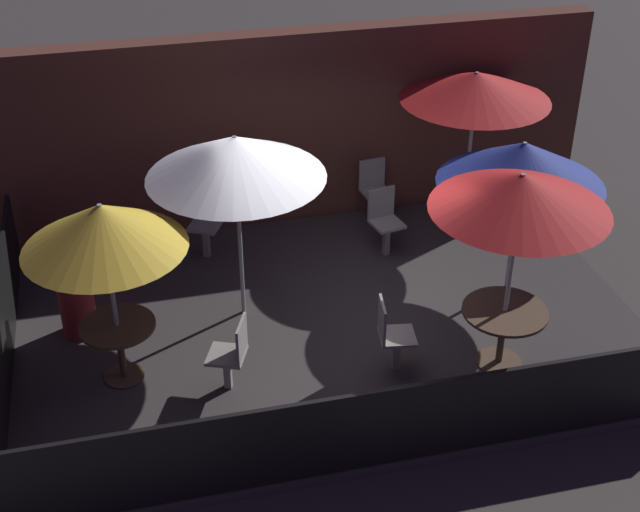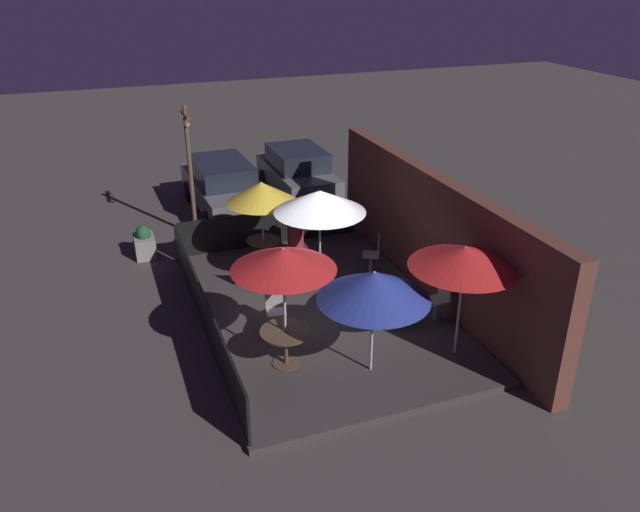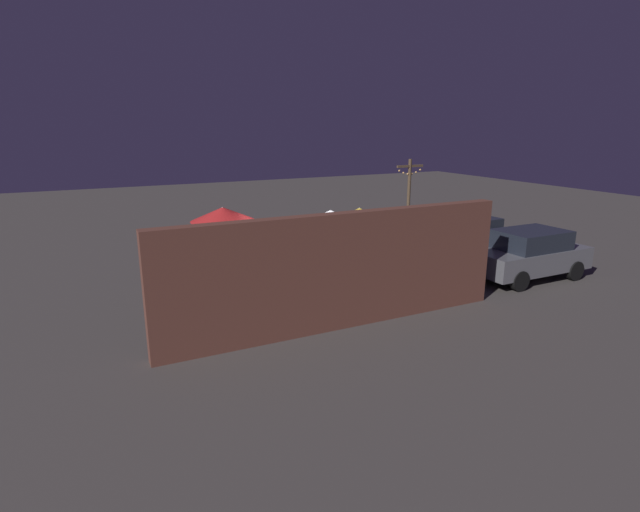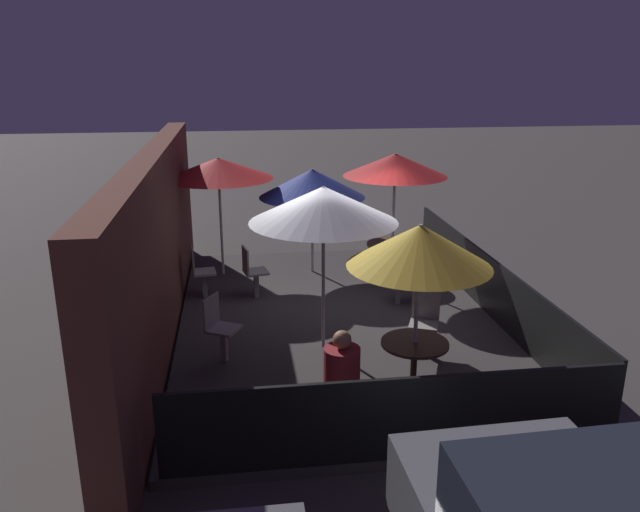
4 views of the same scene
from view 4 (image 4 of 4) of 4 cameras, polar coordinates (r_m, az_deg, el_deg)
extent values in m
plane|color=#423D3A|center=(10.25, 1.76, -6.43)|extent=(60.00, 60.00, 0.00)
cube|color=#383333|center=(10.22, 1.77, -6.12)|extent=(7.58, 5.11, 0.12)
cube|color=brown|center=(9.71, -14.60, 0.68)|extent=(9.18, 0.36, 2.88)
cube|color=black|center=(10.70, 15.19, -2.57)|extent=(7.38, 0.05, 0.95)
cube|color=black|center=(6.73, 7.15, -14.58)|extent=(0.05, 4.91, 0.95)
cylinder|color=#B2B2B7|center=(7.65, 8.80, -5.19)|extent=(0.05, 0.05, 2.22)
cone|color=gold|center=(7.37, 9.11, 0.95)|extent=(1.72, 1.72, 0.51)
cylinder|color=#B2B2B7|center=(11.69, 6.71, 3.40)|extent=(0.05, 0.05, 2.42)
cone|color=red|center=(11.48, 6.89, 8.28)|extent=(1.91, 1.91, 0.41)
cylinder|color=#B2B2B7|center=(8.83, 0.31, -1.25)|extent=(0.05, 0.05, 2.39)
cone|color=silver|center=(8.57, 0.32, 4.74)|extent=(2.08, 2.08, 0.50)
cylinder|color=#B2B2B7|center=(12.15, -9.06, 3.52)|extent=(0.05, 0.05, 2.29)
cone|color=red|center=(11.96, -9.28, 7.93)|extent=(2.06, 2.06, 0.39)
cylinder|color=#B2B2B7|center=(12.17, -0.72, 3.19)|extent=(0.05, 0.05, 2.06)
cone|color=#283893|center=(12.01, -0.73, 6.69)|extent=(2.05, 2.05, 0.55)
cylinder|color=#4C3828|center=(8.13, 8.44, -12.35)|extent=(0.46, 0.46, 0.02)
cylinder|color=#4C3828|center=(7.97, 8.55, -10.26)|extent=(0.08, 0.08, 0.69)
cylinder|color=#4C3828|center=(7.81, 8.67, -7.90)|extent=(0.84, 0.84, 0.04)
cylinder|color=#4C3828|center=(12.03, 6.51, -2.16)|extent=(0.53, 0.53, 0.02)
cylinder|color=#4C3828|center=(11.92, 6.57, -0.63)|extent=(0.08, 0.08, 0.70)
cylinder|color=#4C3828|center=(11.82, 6.63, 1.06)|extent=(0.97, 0.97, 0.04)
cube|color=gray|center=(11.10, -5.84, -2.66)|extent=(0.10, 0.10, 0.46)
cube|color=gray|center=(11.01, -5.88, -1.45)|extent=(0.48, 0.48, 0.04)
cube|color=gray|center=(10.90, -6.83, -0.36)|extent=(0.40, 0.11, 0.44)
cube|color=gray|center=(10.84, 7.14, -3.28)|extent=(0.09, 0.09, 0.43)
cube|color=gray|center=(10.76, 7.19, -2.11)|extent=(0.45, 0.45, 0.04)
cube|color=gray|center=(10.51, 7.34, -1.20)|extent=(0.09, 0.40, 0.44)
cube|color=gray|center=(9.11, 9.40, -7.54)|extent=(0.10, 0.10, 0.43)
cube|color=gray|center=(9.02, 9.47, -6.20)|extent=(0.52, 0.52, 0.04)
cube|color=gray|center=(9.09, 9.66, -4.37)|extent=(0.18, 0.38, 0.44)
cube|color=gray|center=(11.23, -10.48, -2.63)|extent=(0.09, 0.09, 0.45)
cube|color=gray|center=(11.15, -10.55, -1.45)|extent=(0.45, 0.45, 0.04)
cube|color=gray|center=(11.07, -11.55, -0.34)|extent=(0.40, 0.08, 0.44)
cube|color=gray|center=(8.87, -8.74, -8.10)|extent=(0.11, 0.11, 0.46)
cube|color=gray|center=(8.77, -8.82, -6.62)|extent=(0.54, 0.54, 0.04)
cube|color=gray|center=(8.76, -9.92, -5.00)|extent=(0.37, 0.21, 0.44)
cylinder|color=maroon|center=(7.32, 1.99, -11.69)|extent=(0.56, 0.56, 0.93)
sphere|color=#9E704C|center=(7.06, 2.04, -7.65)|extent=(0.21, 0.21, 0.21)
camera|label=1|loc=(12.65, 51.90, 22.53)|focal=50.00mm
camera|label=2|loc=(21.44, 8.66, 25.12)|focal=35.00mm
camera|label=3|loc=(18.76, -46.90, 14.47)|focal=28.00mm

